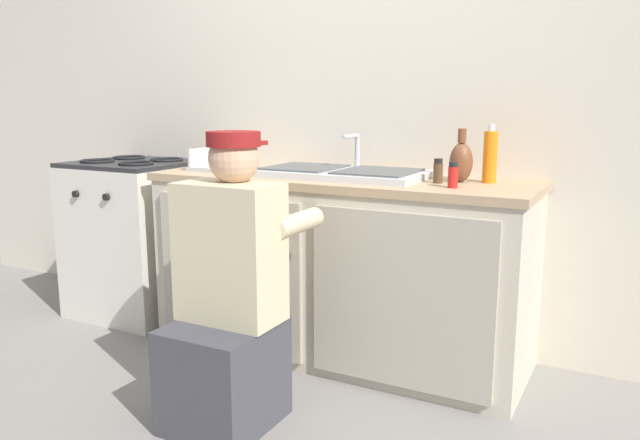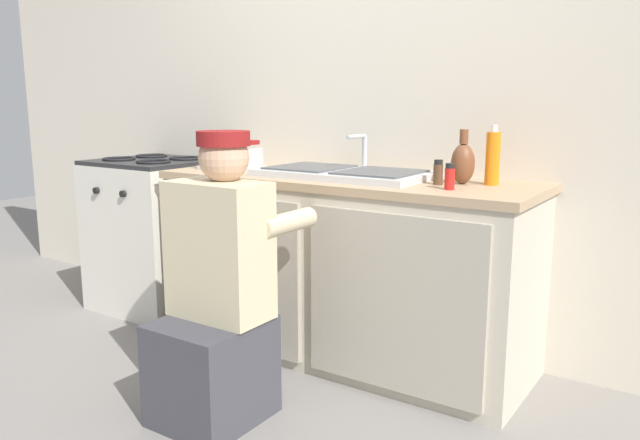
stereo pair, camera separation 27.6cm
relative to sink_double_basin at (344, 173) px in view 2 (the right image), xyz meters
The scene contains 12 objects.
ground_plane 0.94m from the sink_double_basin, 90.00° to the right, with size 12.00×12.00×0.00m, color gray.
back_wall 0.50m from the sink_double_basin, 90.00° to the left, with size 6.00×0.10×2.50m, color beige.
counter_cabinet 0.47m from the sink_double_basin, 90.00° to the right, with size 1.77×0.62×0.83m.
countertop 0.04m from the sink_double_basin, 90.00° to the right, with size 1.81×0.62×0.04m, color tan.
sink_double_basin is the anchor object (origin of this frame).
stove_range 1.37m from the sink_double_basin, behind, with size 0.64×0.62×0.89m.
plumber_person 0.90m from the sink_double_basin, 95.65° to the right, with size 0.42×0.61×1.10m.
spice_bottle_pepper 0.48m from the sink_double_basin, ahead, with size 0.04×0.04×0.10m.
dish_rack_tray 0.65m from the sink_double_basin, behind, with size 0.28×0.22×0.11m.
vase_decorative 0.56m from the sink_double_basin, ahead, with size 0.10×0.10×0.23m.
soap_bottle_orange 0.68m from the sink_double_basin, ahead, with size 0.06×0.06×0.25m.
spice_bottle_red 0.59m from the sink_double_basin, 13.41° to the right, with size 0.04×0.04×0.10m.
Camera 2 is at (1.51, -2.16, 1.21)m, focal length 35.00 mm.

